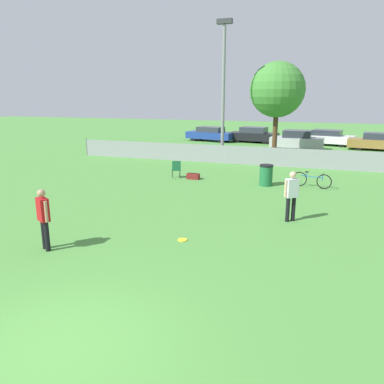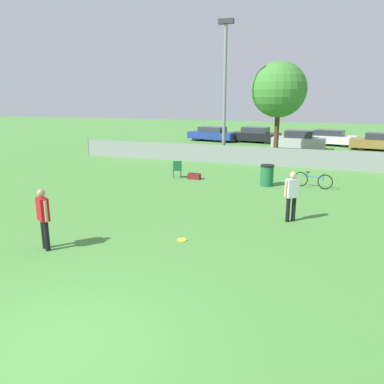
# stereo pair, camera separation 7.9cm
# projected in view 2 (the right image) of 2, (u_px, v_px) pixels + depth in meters

# --- Properties ---
(ground_plane) EXTENTS (120.00, 120.00, 0.00)m
(ground_plane) POSITION_uv_depth(u_px,v_px,m) (56.00, 350.00, 6.02)
(ground_plane) COLOR #4C8C3D
(fence_backline) EXTENTS (23.81, 0.07, 1.21)m
(fence_backline) POSITION_uv_depth(u_px,v_px,m) (257.00, 156.00, 22.30)
(fence_backline) COLOR gray
(fence_backline) RESTS_ON ground_plane
(light_pole) EXTENTS (0.90, 0.36, 8.37)m
(light_pole) POSITION_uv_depth(u_px,v_px,m) (225.00, 80.00, 22.49)
(light_pole) COLOR gray
(light_pole) RESTS_ON ground_plane
(tree_near_pole) EXTENTS (3.53, 3.53, 6.20)m
(tree_near_pole) POSITION_uv_depth(u_px,v_px,m) (279.00, 90.00, 23.91)
(tree_near_pole) COLOR #4C331E
(tree_near_pole) RESTS_ON ground_plane
(player_thrower_red) EXTENTS (0.49, 0.39, 1.66)m
(player_thrower_red) POSITION_uv_depth(u_px,v_px,m) (43.00, 215.00, 9.80)
(player_thrower_red) COLOR black
(player_thrower_red) RESTS_ON ground_plane
(player_receiver_white) EXTENTS (0.45, 0.42, 1.66)m
(player_receiver_white) POSITION_uv_depth(u_px,v_px,m) (292.00, 193.00, 12.06)
(player_receiver_white) COLOR black
(player_receiver_white) RESTS_ON ground_plane
(frisbee_disc) EXTENTS (0.28, 0.28, 0.03)m
(frisbee_disc) POSITION_uv_depth(u_px,v_px,m) (182.00, 240.00, 10.66)
(frisbee_disc) COLOR yellow
(frisbee_disc) RESTS_ON ground_plane
(folding_chair_sideline) EXTENTS (0.58, 0.58, 0.89)m
(folding_chair_sideline) POSITION_uv_depth(u_px,v_px,m) (177.00, 168.00, 18.77)
(folding_chair_sideline) COLOR #333338
(folding_chair_sideline) RESTS_ON ground_plane
(bicycle_sideline) EXTENTS (1.72, 0.53, 0.71)m
(bicycle_sideline) POSITION_uv_depth(u_px,v_px,m) (313.00, 180.00, 16.78)
(bicycle_sideline) COLOR black
(bicycle_sideline) RESTS_ON ground_plane
(trash_bin) EXTENTS (0.62, 0.62, 0.97)m
(trash_bin) POSITION_uv_depth(u_px,v_px,m) (267.00, 175.00, 17.12)
(trash_bin) COLOR #1E6638
(trash_bin) RESTS_ON ground_plane
(gear_bag_sideline) EXTENTS (0.61, 0.34, 0.30)m
(gear_bag_sideline) POSITION_uv_depth(u_px,v_px,m) (194.00, 176.00, 18.62)
(gear_bag_sideline) COLOR maroon
(gear_bag_sideline) RESTS_ON ground_plane
(parked_car_blue) EXTENTS (4.66, 2.47, 1.32)m
(parked_car_blue) POSITION_uv_depth(u_px,v_px,m) (212.00, 134.00, 34.62)
(parked_car_blue) COLOR black
(parked_car_blue) RESTS_ON ground_plane
(parked_car_dark) EXTENTS (4.48, 2.28, 1.37)m
(parked_car_dark) POSITION_uv_depth(u_px,v_px,m) (255.00, 135.00, 33.64)
(parked_car_dark) COLOR black
(parked_car_dark) RESTS_ON ground_plane
(parked_car_silver) EXTENTS (4.06, 1.95, 1.49)m
(parked_car_silver) POSITION_uv_depth(u_px,v_px,m) (299.00, 140.00, 29.04)
(parked_car_silver) COLOR black
(parked_car_silver) RESTS_ON ground_plane
(parked_car_white) EXTENTS (4.68, 2.61, 1.29)m
(parked_car_white) POSITION_uv_depth(u_px,v_px,m) (329.00, 138.00, 31.66)
(parked_car_white) COLOR black
(parked_car_white) RESTS_ON ground_plane
(parked_car_tan) EXTENTS (4.71, 2.32, 1.33)m
(parked_car_tan) POSITION_uv_depth(u_px,v_px,m) (382.00, 142.00, 28.48)
(parked_car_tan) COLOR black
(parked_car_tan) RESTS_ON ground_plane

